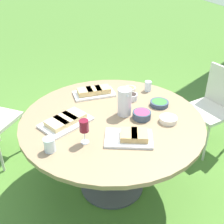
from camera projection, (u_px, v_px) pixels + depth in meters
ground_plane at (112, 184)px, 2.69m from camera, size 40.00×40.00×0.00m
dining_table at (112, 128)px, 2.34m from camera, size 1.50×1.50×0.75m
chair_near_right at (215, 103)px, 2.98m from camera, size 0.53×0.51×0.89m
water_pitcher at (125, 102)px, 2.29m from camera, size 0.12×0.11×0.23m
wine_glass at (84, 127)px, 1.95m from camera, size 0.07×0.07×0.19m
platter_bread_main at (94, 92)px, 2.63m from camera, size 0.19×0.38×0.07m
platter_charcuterie at (131, 137)px, 2.03m from camera, size 0.33×0.40×0.06m
platter_sandwich_side at (66, 121)px, 2.21m from camera, size 0.40×0.46×0.06m
bowl_fries at (130, 90)px, 2.67m from camera, size 0.10×0.10×0.05m
bowl_salad at (159, 103)px, 2.46m from camera, size 0.16×0.16×0.04m
bowl_olives at (132, 97)px, 2.54m from camera, size 0.10×0.10×0.06m
bowl_dip_red at (142, 115)px, 2.28m from camera, size 0.15×0.15×0.06m
bowl_dip_cream at (168, 119)px, 2.24m from camera, size 0.14×0.14×0.04m
cup_water_near at (148, 86)px, 2.69m from camera, size 0.06×0.06×0.10m
cup_water_far at (50, 145)px, 1.91m from camera, size 0.08×0.08×0.10m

